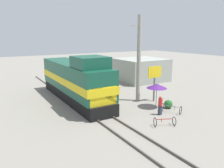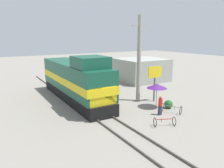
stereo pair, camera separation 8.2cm
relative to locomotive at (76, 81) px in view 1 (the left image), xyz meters
The scene contains 12 objects.
ground_plane 5.06m from the locomotive, 90.00° to the right, with size 120.00×120.00×0.00m, color gray.
rail_near 5.08m from the locomotive, 98.85° to the right, with size 0.08×40.77×0.15m, color #4C4742.
rail_far 5.08m from the locomotive, 81.15° to the right, with size 0.08×40.77×0.15m, color #4C4742.
locomotive is the anchor object (origin of this frame).
utility_pole 6.79m from the locomotive, 31.48° to the right, with size 1.80×0.41×8.55m.
vendor_umbrella 8.18m from the locomotive, 46.54° to the right, with size 1.88×1.88×2.27m.
billboard_sign 8.05m from the locomotive, 32.68° to the right, with size 1.66×0.12×3.61m.
shrub_cluster 9.46m from the locomotive, 46.43° to the right, with size 0.77×0.77×0.77m, color #236028.
person_bystander 8.97m from the locomotive, 59.38° to the right, with size 0.34×0.34×1.71m.
bicycle 9.81m from the locomotive, 53.64° to the right, with size 1.43×1.82×0.74m.
bicycle_spare 10.25m from the locomotive, 71.51° to the right, with size 1.68×1.22×0.67m.
building_block_distant 13.05m from the locomotive, 21.06° to the left, with size 6.66×6.01×3.27m, color #999E93.
Camera 1 is at (-7.99, -16.04, 6.60)m, focal length 35.00 mm.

